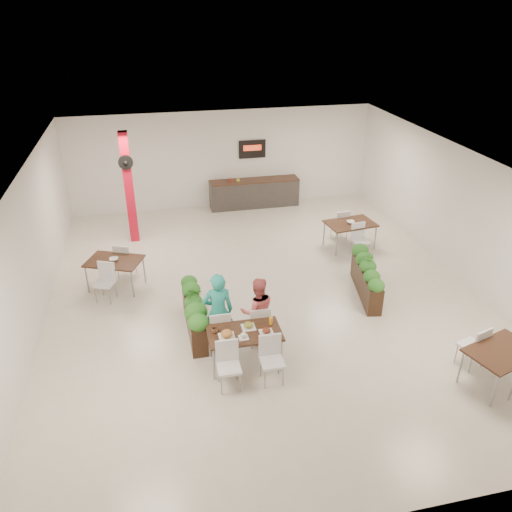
{
  "coord_description": "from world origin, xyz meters",
  "views": [
    {
      "loc": [
        -2.38,
        -9.95,
        6.37
      ],
      "look_at": [
        -0.2,
        -0.06,
        1.1
      ],
      "focal_mm": 35.0,
      "sensor_mm": 36.0,
      "label": 1
    }
  ],
  "objects_px": {
    "diner_man": "(218,311)",
    "side_table_a": "(115,264)",
    "service_counter": "(254,192)",
    "side_table_b": "(350,226)",
    "main_table": "(244,337)",
    "planter_left": "(194,310)",
    "red_column": "(129,187)",
    "planter_right": "(367,275)",
    "diner_woman": "(258,311)",
    "side_table_c": "(501,356)"
  },
  "relations": [
    {
      "from": "side_table_a",
      "to": "planter_left",
      "type": "bearing_deg",
      "value": -29.81
    },
    {
      "from": "side_table_a",
      "to": "side_table_b",
      "type": "distance_m",
      "value": 6.47
    },
    {
      "from": "main_table",
      "to": "side_table_c",
      "type": "height_order",
      "value": "same"
    },
    {
      "from": "diner_man",
      "to": "side_table_c",
      "type": "height_order",
      "value": "diner_man"
    },
    {
      "from": "red_column",
      "to": "service_counter",
      "type": "xyz_separation_m",
      "value": [
        4.0,
        1.86,
        -1.15
      ]
    },
    {
      "from": "side_table_a",
      "to": "side_table_c",
      "type": "bearing_deg",
      "value": -13.28
    },
    {
      "from": "diner_man",
      "to": "side_table_a",
      "type": "height_order",
      "value": "diner_man"
    },
    {
      "from": "side_table_b",
      "to": "planter_right",
      "type": "bearing_deg",
      "value": -110.44
    },
    {
      "from": "service_counter",
      "to": "diner_woman",
      "type": "xyz_separation_m",
      "value": [
        -1.54,
        -7.4,
        0.25
      ]
    },
    {
      "from": "diner_woman",
      "to": "side_table_c",
      "type": "distance_m",
      "value": 4.58
    },
    {
      "from": "diner_man",
      "to": "side_table_a",
      "type": "relative_size",
      "value": 1.02
    },
    {
      "from": "side_table_a",
      "to": "side_table_c",
      "type": "distance_m",
      "value": 8.57
    },
    {
      "from": "main_table",
      "to": "diner_man",
      "type": "height_order",
      "value": "diner_man"
    },
    {
      "from": "side_table_b",
      "to": "side_table_c",
      "type": "relative_size",
      "value": 0.99
    },
    {
      "from": "planter_right",
      "to": "side_table_b",
      "type": "height_order",
      "value": "planter_right"
    },
    {
      "from": "diner_woman",
      "to": "planter_left",
      "type": "xyz_separation_m",
      "value": [
        -1.23,
        0.66,
        -0.22
      ]
    },
    {
      "from": "service_counter",
      "to": "side_table_a",
      "type": "height_order",
      "value": "service_counter"
    },
    {
      "from": "red_column",
      "to": "planter_right",
      "type": "xyz_separation_m",
      "value": [
        5.4,
        -4.28,
        -1.13
      ]
    },
    {
      "from": "main_table",
      "to": "red_column",
      "type": "bearing_deg",
      "value": 108.35
    },
    {
      "from": "service_counter",
      "to": "main_table",
      "type": "xyz_separation_m",
      "value": [
        -1.95,
        -8.05,
        0.14
      ]
    },
    {
      "from": "planter_right",
      "to": "side_table_c",
      "type": "xyz_separation_m",
      "value": [
        1.07,
        -3.46,
        0.12
      ]
    },
    {
      "from": "red_column",
      "to": "side_table_a",
      "type": "relative_size",
      "value": 1.93
    },
    {
      "from": "side_table_a",
      "to": "side_table_b",
      "type": "height_order",
      "value": "same"
    },
    {
      "from": "diner_man",
      "to": "side_table_a",
      "type": "xyz_separation_m",
      "value": [
        -2.1,
        2.86,
        -0.21
      ]
    },
    {
      "from": "service_counter",
      "to": "planter_right",
      "type": "height_order",
      "value": "service_counter"
    },
    {
      "from": "service_counter",
      "to": "planter_right",
      "type": "distance_m",
      "value": 6.3
    },
    {
      "from": "service_counter",
      "to": "main_table",
      "type": "distance_m",
      "value": 8.29
    },
    {
      "from": "service_counter",
      "to": "diner_woman",
      "type": "relative_size",
      "value": 2.03
    },
    {
      "from": "side_table_b",
      "to": "side_table_c",
      "type": "bearing_deg",
      "value": -92.66
    },
    {
      "from": "main_table",
      "to": "planter_left",
      "type": "bearing_deg",
      "value": 121.77
    },
    {
      "from": "red_column",
      "to": "planter_right",
      "type": "distance_m",
      "value": 6.98
    },
    {
      "from": "service_counter",
      "to": "side_table_a",
      "type": "xyz_separation_m",
      "value": [
        -4.44,
        -4.53,
        0.14
      ]
    },
    {
      "from": "main_table",
      "to": "service_counter",
      "type": "bearing_deg",
      "value": 76.41
    },
    {
      "from": "red_column",
      "to": "service_counter",
      "type": "bearing_deg",
      "value": 25.0
    },
    {
      "from": "service_counter",
      "to": "side_table_a",
      "type": "bearing_deg",
      "value": -134.39
    },
    {
      "from": "diner_woman",
      "to": "red_column",
      "type": "bearing_deg",
      "value": -65.46
    },
    {
      "from": "main_table",
      "to": "planter_right",
      "type": "bearing_deg",
      "value": 29.74
    },
    {
      "from": "planter_left",
      "to": "planter_right",
      "type": "distance_m",
      "value": 4.21
    },
    {
      "from": "side_table_a",
      "to": "side_table_b",
      "type": "bearing_deg",
      "value": 30.72
    },
    {
      "from": "main_table",
      "to": "diner_woman",
      "type": "height_order",
      "value": "diner_woman"
    },
    {
      "from": "diner_man",
      "to": "side_table_b",
      "type": "relative_size",
      "value": 1.02
    },
    {
      "from": "diner_woman",
      "to": "planter_right",
      "type": "distance_m",
      "value": 3.21
    },
    {
      "from": "red_column",
      "to": "diner_woman",
      "type": "distance_m",
      "value": 6.12
    },
    {
      "from": "service_counter",
      "to": "planter_left",
      "type": "height_order",
      "value": "service_counter"
    },
    {
      "from": "planter_right",
      "to": "planter_left",
      "type": "bearing_deg",
      "value": -171.85
    },
    {
      "from": "diner_man",
      "to": "side_table_c",
      "type": "distance_m",
      "value": 5.29
    },
    {
      "from": "red_column",
      "to": "main_table",
      "type": "relative_size",
      "value": 1.96
    },
    {
      "from": "diner_woman",
      "to": "planter_right",
      "type": "height_order",
      "value": "diner_woman"
    },
    {
      "from": "main_table",
      "to": "side_table_c",
      "type": "bearing_deg",
      "value": -19.23
    },
    {
      "from": "service_counter",
      "to": "diner_man",
      "type": "distance_m",
      "value": 7.77
    }
  ]
}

